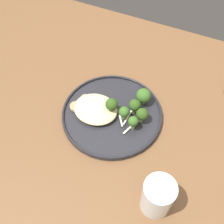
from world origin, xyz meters
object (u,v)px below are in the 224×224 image
Objects in this scene: seared_scallop_rear_pale at (97,111)px; broccoli_floret_right_tilted at (142,114)px; broccoli_floret_tall_stalk at (133,122)px; seared_scallop_tiny_bay at (75,106)px; water_glass at (157,198)px; dinner_plate at (112,114)px; broccoli_floret_near_rim at (124,112)px; broccoli_floret_beside_noodles at (112,105)px; broccoli_floret_center_pile at (143,96)px; seared_scallop_half_hidden at (85,98)px; broccoli_floret_rear_charred at (135,105)px; seared_scallop_large_seared at (86,114)px.

broccoli_floret_right_tilted is (-0.13, -0.03, 0.02)m from seared_scallop_rear_pale.
seared_scallop_rear_pale is at bearing -1.69° from broccoli_floret_tall_stalk.
seared_scallop_tiny_bay is 0.35m from water_glass.
water_glass is (-0.20, 0.19, 0.04)m from dinner_plate.
broccoli_floret_right_tilted is at bearing -165.58° from broccoli_floret_near_rim.
broccoli_floret_right_tilted is 0.47× the size of water_glass.
dinner_plate is 9.29× the size of seared_scallop_tiny_bay.
water_glass is at bearing 150.89° from seared_scallop_tiny_bay.
dinner_plate is 0.28m from water_glass.
seared_scallop_rear_pale is at bearing 27.02° from broccoli_floret_beside_noodles.
broccoli_floret_near_rim is at bearing 68.13° from broccoli_floret_center_pile.
seared_scallop_half_hidden is 0.06m from seared_scallop_rear_pale.
broccoli_floret_beside_noodles is (0.06, 0.03, 0.00)m from broccoli_floret_rear_charred.
dinner_plate is 0.09m from broccoli_floret_right_tilted.
seared_scallop_half_hidden is 0.17m from broccoli_floret_center_pile.
broccoli_floret_rear_charred reaches higher than dinner_plate.
seared_scallop_half_hidden is 0.17m from broccoli_floret_tall_stalk.
seared_scallop_large_seared is 0.74× the size of broccoli_floret_near_rim.
broccoli_floret_near_rim is 0.04m from broccoli_floret_tall_stalk.
seared_scallop_large_seared is 0.60× the size of broccoli_floret_beside_noodles.
broccoli_floret_beside_noodles reaches higher than broccoli_floret_right_tilted.
broccoli_floret_near_rim is 0.08m from broccoli_floret_center_pile.
broccoli_floret_beside_noodles is at bearing 174.59° from seared_scallop_half_hidden.
water_glass is at bearing 122.13° from broccoli_floret_rear_charred.
broccoli_floret_rear_charred is at bearing -149.88° from dinner_plate.
seared_scallop_rear_pale is 0.06m from seared_scallop_tiny_bay.
seared_scallop_large_seared is at bearing 120.96° from seared_scallop_half_hidden.
seared_scallop_tiny_bay reaches higher than seared_scallop_rear_pale.
seared_scallop_large_seared is at bearing 29.76° from dinner_plate.
broccoli_floret_rear_charred is at bearing -172.35° from seared_scallop_half_hidden.
broccoli_floret_beside_noodles is (0.00, -0.00, 0.04)m from dinner_plate.
seared_scallop_rear_pale reaches higher than dinner_plate.
broccoli_floret_tall_stalk reaches higher than seared_scallop_large_seared.
broccoli_floret_center_pile reaches higher than broccoli_floret_tall_stalk.
dinner_plate is at bearing -166.66° from seared_scallop_tiny_bay.
water_glass is at bearing 125.96° from broccoli_floret_tall_stalk.
broccoli_floret_right_tilted is (-0.03, 0.02, -0.00)m from broccoli_floret_rear_charred.
broccoli_floret_right_tilted reaches higher than seared_scallop_half_hidden.
broccoli_floret_near_rim is 0.94× the size of broccoli_floret_right_tilted.
seared_scallop_tiny_bay is at bearing -29.11° from water_glass.
broccoli_floret_near_rim is (-0.13, 0.01, 0.02)m from seared_scallop_half_hidden.
broccoli_floret_near_rim is at bearing 180.00° from dinner_plate.
dinner_plate is 0.08m from broccoli_floret_tall_stalk.
broccoli_floret_center_pile reaches higher than broccoli_floret_rear_charred.
broccoli_floret_right_tilted is at bearing -168.88° from seared_scallop_tiny_bay.
broccoli_floret_near_rim reaches higher than dinner_plate.
broccoli_floret_rear_charred is at bearing -160.40° from seared_scallop_tiny_bay.
broccoli_floret_beside_noodles is at bearing -5.69° from broccoli_floret_near_rim.
seared_scallop_rear_pale is 0.62× the size of broccoli_floret_rear_charred.
broccoli_floret_rear_charred is (-0.12, -0.07, 0.02)m from seared_scallop_large_seared.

